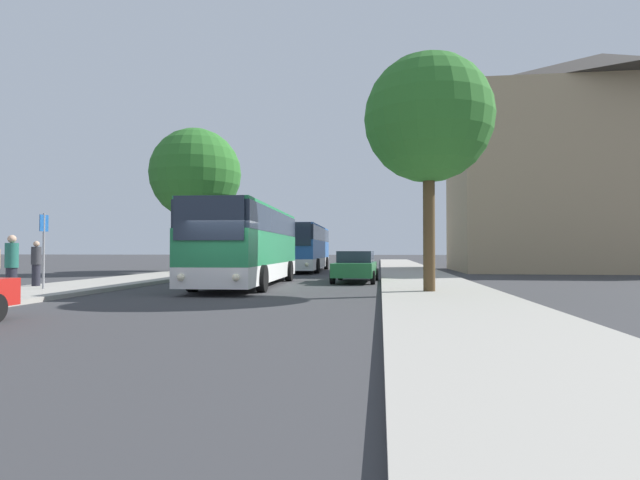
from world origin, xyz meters
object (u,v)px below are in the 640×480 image
object	(u,v)px
parked_car_right_near	(356,266)
tree_left_far	(206,202)
tree_right_near	(429,119)
bus_front	(248,245)
bus_stop_sign	(44,242)
bus_middle	(305,247)
pedestrian_waiting_near	(36,263)
tree_left_near	(196,174)
pedestrian_waiting_far	(12,266)

from	to	relation	value
parked_car_right_near	tree_left_far	bearing A→B (deg)	-43.08
tree_left_far	tree_right_near	xyz separation A→B (m)	(14.69, -18.87, 0.84)
bus_front	bus_stop_sign	bearing A→B (deg)	-147.20
bus_middle	bus_front	bearing A→B (deg)	-92.08
parked_car_right_near	tree_right_near	size ratio (longest dim) A/B	0.59
bus_front	tree_right_near	world-z (taller)	tree_right_near
parked_car_right_near	pedestrian_waiting_near	bearing A→B (deg)	29.43
pedestrian_waiting_near	tree_left_near	world-z (taller)	tree_left_near
bus_front	parked_car_right_near	xyz separation A→B (m)	(4.51, 3.01, -1.00)
bus_middle	bus_stop_sign	distance (m)	20.50
parked_car_right_near	pedestrian_waiting_near	distance (m)	13.57
tree_right_near	pedestrian_waiting_far	bearing A→B (deg)	-162.81
bus_front	bus_stop_sign	size ratio (longest dim) A/B	4.17
pedestrian_waiting_far	tree_left_far	distance (m)	23.19
bus_stop_sign	tree_left_near	size ratio (longest dim) A/B	0.29
pedestrian_waiting_near	parked_car_right_near	bearing A→B (deg)	129.94
bus_stop_sign	tree_left_near	bearing A→B (deg)	90.59
pedestrian_waiting_near	tree_left_far	bearing A→B (deg)	-167.74
pedestrian_waiting_near	pedestrian_waiting_far	distance (m)	5.13
pedestrian_waiting_far	tree_right_near	distance (m)	13.88
parked_car_right_near	bus_stop_sign	distance (m)	13.20
parked_car_right_near	pedestrian_waiting_far	distance (m)	14.29
bus_middle	parked_car_right_near	distance (m)	12.78
pedestrian_waiting_near	pedestrian_waiting_far	world-z (taller)	pedestrian_waiting_far
bus_front	bus_middle	xyz separation A→B (m)	(0.22, 15.01, -0.02)
tree_right_near	tree_left_near	bearing A→B (deg)	133.56
tree_left_near	tree_left_far	bearing A→B (deg)	101.09
bus_front	tree_left_near	distance (m)	13.49
pedestrian_waiting_far	tree_left_far	xyz separation A→B (m)	(-2.30, 22.70, 4.10)
bus_middle	pedestrian_waiting_near	xyz separation A→B (m)	(-7.80, -18.15, -0.73)
bus_front	pedestrian_waiting_far	bearing A→B (deg)	-125.59
bus_stop_sign	tree_left_far	world-z (taller)	tree_left_far
bus_middle	bus_stop_sign	size ratio (longest dim) A/B	4.43
bus_stop_sign	bus_middle	bearing A→B (deg)	71.31
pedestrian_waiting_far	tree_left_far	world-z (taller)	tree_left_far
bus_middle	parked_car_right_near	bearing A→B (deg)	-71.58
bus_middle	tree_left_far	distance (m)	8.31
bus_stop_sign	parked_car_right_near	bearing A→B (deg)	34.35
pedestrian_waiting_near	tree_left_near	size ratio (longest dim) A/B	0.18
tree_left_far	parked_car_right_near	bearing A→B (deg)	-45.54
tree_left_near	tree_left_far	distance (m)	4.62
bus_middle	pedestrian_waiting_far	xyz separation A→B (m)	(-5.27, -22.61, -0.68)
pedestrian_waiting_far	tree_right_near	bearing A→B (deg)	167.97
tree_left_far	pedestrian_waiting_near	bearing A→B (deg)	-90.71
tree_left_near	parked_car_right_near	bearing A→B (deg)	-35.20
bus_front	parked_car_right_near	size ratio (longest dim) A/B	2.37
bus_stop_sign	tree_left_far	size ratio (longest dim) A/B	0.37
parked_car_right_near	tree_left_near	xyz separation A→B (m)	(-11.02, 7.77, 5.83)
parked_car_right_near	pedestrian_waiting_near	world-z (taller)	pedestrian_waiting_near
pedestrian_waiting_far	tree_right_near	world-z (taller)	tree_right_near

